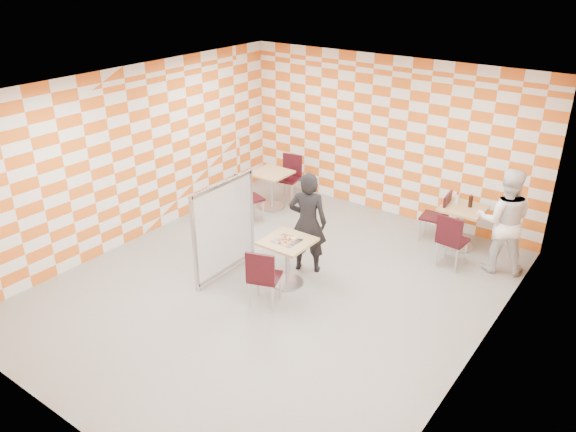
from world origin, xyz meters
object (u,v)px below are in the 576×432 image
object	(u,v)px
chair_empty_far	(290,173)
partition	(224,228)
chair_empty_near	(246,195)
man_dark	(308,223)
man_white	(504,221)
soda_bottle	(471,201)
chair_main_front	(263,274)
second_table	(462,220)
chair_second_side	(440,213)
chair_second_front	(451,237)
main_table	(288,254)
empty_table	(271,184)
sport_bottle	(457,198)

from	to	relation	value
chair_empty_far	partition	xyz separation A→B (m)	(0.94, -3.03, 0.25)
chair_empty_near	man_dark	size ratio (longest dim) A/B	0.56
partition	man_white	distance (m)	4.34
man_white	soda_bottle	bearing A→B (deg)	-54.04
man_dark	chair_empty_far	bearing A→B (deg)	-73.37
chair_main_front	man_white	world-z (taller)	man_white
chair_main_front	chair_empty_near	xyz separation A→B (m)	(-2.02, 2.05, 0.00)
second_table	partition	xyz separation A→B (m)	(-2.67, -3.01, 0.28)
chair_empty_near	man_white	bearing A→B (deg)	13.02
chair_main_front	soda_bottle	distance (m)	3.90
chair_second_side	second_table	bearing A→B (deg)	3.38
chair_second_front	main_table	bearing A→B (deg)	-133.04
chair_main_front	man_dark	xyz separation A→B (m)	(-0.10, 1.27, 0.28)
second_table	chair_second_front	xyz separation A→B (m)	(0.11, -0.78, 0.04)
empty_table	man_white	xyz separation A→B (m)	(4.41, 0.21, 0.35)
chair_second_front	man_white	bearing A→B (deg)	32.17
soda_bottle	chair_empty_far	bearing A→B (deg)	-179.02
second_table	chair_second_front	world-z (taller)	chair_second_front
empty_table	man_white	world-z (taller)	man_white
chair_main_front	soda_bottle	world-z (taller)	soda_bottle
chair_main_front	man_dark	bearing A→B (deg)	94.69
chair_second_front	second_table	bearing A→B (deg)	98.22
main_table	man_dark	world-z (taller)	man_dark
chair_main_front	soda_bottle	bearing A→B (deg)	64.51
chair_main_front	chair_second_front	xyz separation A→B (m)	(1.71, 2.65, 0.00)
empty_table	chair_main_front	bearing A→B (deg)	-54.36
main_table	second_table	bearing A→B (deg)	58.03
man_white	empty_table	bearing A→B (deg)	-17.99
main_table	sport_bottle	world-z (taller)	sport_bottle
soda_bottle	partition	bearing A→B (deg)	-131.65
second_table	chair_empty_near	xyz separation A→B (m)	(-3.62, -1.38, 0.04)
chair_second_side	man_white	xyz separation A→B (m)	(1.15, -0.34, 0.31)
chair_main_front	partition	size ratio (longest dim) A/B	0.60
chair_main_front	soda_bottle	xyz separation A→B (m)	(1.67, 3.51, 0.31)
chair_second_front	chair_empty_far	bearing A→B (deg)	167.92
man_dark	man_white	size ratio (longest dim) A/B	0.96
man_white	chair_empty_far	bearing A→B (deg)	-25.76
empty_table	soda_bottle	size ratio (longest dim) A/B	3.26
partition	second_table	bearing A→B (deg)	48.41
second_table	partition	size ratio (longest dim) A/B	0.48
chair_empty_far	soda_bottle	distance (m)	3.71
main_table	partition	bearing A→B (deg)	-162.84
chair_second_front	man_white	world-z (taller)	man_white
empty_table	soda_bottle	xyz separation A→B (m)	(3.72, 0.66, 0.34)
second_table	empty_table	distance (m)	3.69
partition	man_dark	xyz separation A→B (m)	(0.97, 0.85, 0.04)
chair_main_front	main_table	bearing A→B (deg)	97.53
partition	soda_bottle	distance (m)	4.14
chair_second_side	chair_empty_far	distance (m)	3.23
chair_second_side	main_table	bearing A→B (deg)	-115.87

